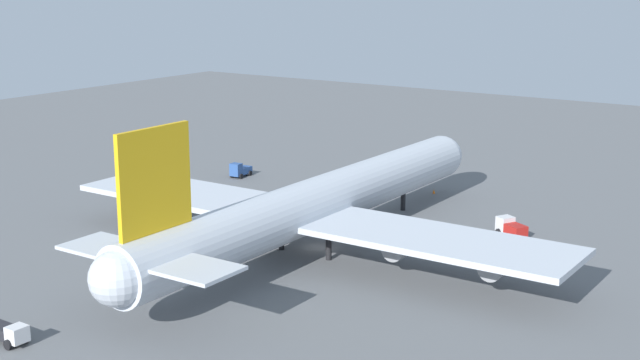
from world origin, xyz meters
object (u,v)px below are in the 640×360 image
object	(u,v)px
cargo_loader	(511,227)
pushback_tractor	(240,170)
cargo_airplane	(318,204)
safety_cone_nose	(434,192)
catering_truck	(7,332)

from	to	relation	value
cargo_loader	pushback_tractor	distance (m)	50.72
cargo_airplane	safety_cone_nose	world-z (taller)	cargo_airplane
pushback_tractor	catering_truck	bearing A→B (deg)	-158.81
pushback_tractor	safety_cone_nose	bearing A→B (deg)	-75.83
cargo_airplane	cargo_loader	size ratio (longest dim) A/B	15.42
cargo_loader	safety_cone_nose	size ratio (longest dim) A/B	7.68
cargo_airplane	pushback_tractor	size ratio (longest dim) A/B	16.53
pushback_tractor	catering_truck	size ratio (longest dim) A/B	0.88
cargo_loader	safety_cone_nose	xyz separation A→B (m)	(14.61, 18.39, -0.87)
catering_truck	safety_cone_nose	bearing A→B (deg)	-5.56
pushback_tractor	cargo_loader	bearing A→B (deg)	-97.43
cargo_loader	catering_truck	bearing A→B (deg)	156.20
pushback_tractor	safety_cone_nose	size ratio (longest dim) A/B	7.17
catering_truck	cargo_loader	bearing A→B (deg)	-23.80
cargo_loader	pushback_tractor	size ratio (longest dim) A/B	1.07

